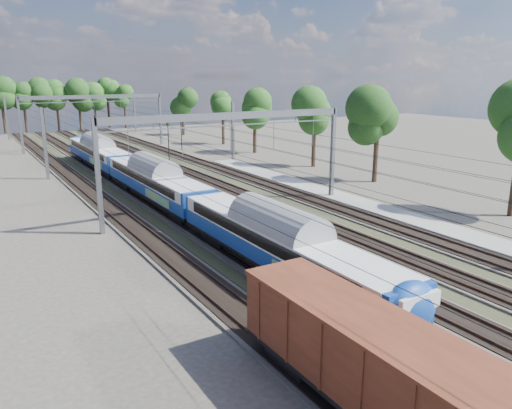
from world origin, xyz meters
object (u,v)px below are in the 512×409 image
emu_train (156,177)px  signal_far (181,129)px  signal_near (168,136)px  freight_boxcar (393,377)px  worker (89,138)px

emu_train → signal_far: size_ratio=11.98×
signal_near → freight_boxcar: bearing=-108.0°
worker → signal_near: size_ratio=0.29×
emu_train → signal_far: signal_far is taller
freight_boxcar → worker: size_ratio=8.28×
emu_train → signal_near: bearing=65.7°
signal_near → worker: bearing=96.3°
emu_train → signal_far: 36.95m
emu_train → signal_near: (10.01, 22.23, 1.17)m
worker → signal_near: 28.05m
emu_train → signal_far: (16.50, 33.05, 0.79)m
signal_far → emu_train: bearing=-116.3°
emu_train → worker: size_ratio=36.94×
freight_boxcar → emu_train: bearing=82.6°
emu_train → signal_near: signal_near is taller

